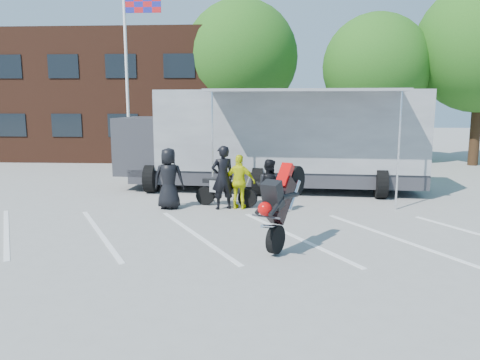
# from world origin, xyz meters

# --- Properties ---
(ground) EXTENTS (100.00, 100.00, 0.00)m
(ground) POSITION_xyz_m (0.00, 0.00, 0.00)
(ground) COLOR gray
(ground) RESTS_ON ground
(parking_bay_lines) EXTENTS (18.09, 13.33, 0.01)m
(parking_bay_lines) POSITION_xyz_m (0.00, 1.00, 0.01)
(parking_bay_lines) COLOR white
(parking_bay_lines) RESTS_ON ground
(office_building) EXTENTS (18.00, 8.00, 7.00)m
(office_building) POSITION_xyz_m (-10.00, 18.00, 3.50)
(office_building) COLOR #452316
(office_building) RESTS_ON ground
(flagpole) EXTENTS (1.61, 0.12, 8.00)m
(flagpole) POSITION_xyz_m (-6.24, 10.00, 5.05)
(flagpole) COLOR white
(flagpole) RESTS_ON ground
(tree_left) EXTENTS (6.12, 6.12, 8.64)m
(tree_left) POSITION_xyz_m (-2.00, 16.00, 5.57)
(tree_left) COLOR #382314
(tree_left) RESTS_ON ground
(tree_mid) EXTENTS (5.44, 5.44, 7.68)m
(tree_mid) POSITION_xyz_m (5.00, 15.00, 4.94)
(tree_mid) COLOR #382314
(tree_mid) RESTS_ON ground
(transporter_truck) EXTENTS (11.72, 6.23, 3.62)m
(transporter_truck) POSITION_xyz_m (-0.22, 7.08, 0.00)
(transporter_truck) COLOR #969A9E
(transporter_truck) RESTS_ON ground
(parked_motorcycle) EXTENTS (2.11, 1.10, 1.05)m
(parked_motorcycle) POSITION_xyz_m (-1.75, 4.20, 0.00)
(parked_motorcycle) COLOR #B5B5BA
(parked_motorcycle) RESTS_ON ground
(stunt_bike_rider) EXTENTS (1.56, 1.93, 2.05)m
(stunt_bike_rider) POSITION_xyz_m (0.05, 0.19, 0.00)
(stunt_bike_rider) COLOR black
(stunt_bike_rider) RESTS_ON ground
(spectator_leather_a) EXTENTS (0.91, 0.59, 1.85)m
(spectator_leather_a) POSITION_xyz_m (-3.45, 3.79, 0.93)
(spectator_leather_a) COLOR black
(spectator_leather_a) RESTS_ON ground
(spectator_leather_b) EXTENTS (0.83, 0.71, 1.93)m
(spectator_leather_b) POSITION_xyz_m (-1.82, 3.84, 0.96)
(spectator_leather_b) COLOR black
(spectator_leather_b) RESTS_ON ground
(spectator_leather_c) EXTENTS (0.94, 0.84, 1.60)m
(spectator_leather_c) POSITION_xyz_m (-0.45, 3.33, 0.80)
(spectator_leather_c) COLOR black
(spectator_leather_c) RESTS_ON ground
(spectator_hivis) EXTENTS (1.03, 0.61, 1.65)m
(spectator_hivis) POSITION_xyz_m (-1.31, 3.90, 0.83)
(spectator_hivis) COLOR #D8DF0B
(spectator_hivis) RESTS_ON ground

